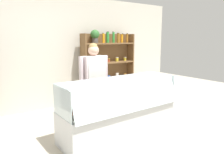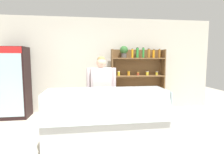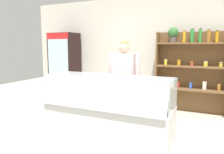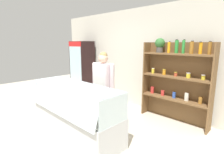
{
  "view_description": "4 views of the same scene",
  "coord_description": "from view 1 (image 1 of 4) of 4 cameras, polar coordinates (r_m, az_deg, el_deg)",
  "views": [
    {
      "loc": [
        -2.25,
        -2.75,
        1.68
      ],
      "look_at": [
        0.28,
        0.75,
        0.91
      ],
      "focal_mm": 35.0,
      "sensor_mm": 36.0,
      "label": 1
    },
    {
      "loc": [
        -0.35,
        -2.85,
        1.55
      ],
      "look_at": [
        0.12,
        0.64,
        1.17
      ],
      "focal_mm": 28.0,
      "sensor_mm": 36.0,
      "label": 2
    },
    {
      "loc": [
        1.49,
        -3.02,
        1.48
      ],
      "look_at": [
        -0.23,
        0.65,
        0.91
      ],
      "focal_mm": 35.0,
      "sensor_mm": 36.0,
      "label": 3
    },
    {
      "loc": [
        2.68,
        -1.7,
        1.77
      ],
      "look_at": [
        0.25,
        0.81,
        1.09
      ],
      "focal_mm": 28.0,
      "sensor_mm": 36.0,
      "label": 4
    }
  ],
  "objects": [
    {
      "name": "ground_plane",
      "position": [
        3.94,
        3.26,
        -15.2
      ],
      "size": [
        12.0,
        12.0,
        0.0
      ],
      "primitive_type": "plane",
      "color": "beige"
    },
    {
      "name": "back_wall",
      "position": [
        5.56,
        -11.94,
        6.49
      ],
      "size": [
        6.8,
        0.1,
        2.7
      ],
      "primitive_type": "cube",
      "color": "beige",
      "rests_on": "ground"
    },
    {
      "name": "shelving_unit",
      "position": [
        5.83,
        -1.36,
        3.93
      ],
      "size": [
        1.53,
        0.29,
        1.89
      ],
      "color": "brown",
      "rests_on": "ground"
    },
    {
      "name": "deli_display_case",
      "position": [
        3.84,
        1.91,
        -10.73
      ],
      "size": [
        2.1,
        0.73,
        1.01
      ],
      "color": "silver",
      "rests_on": "ground"
    },
    {
      "name": "shop_clerk",
      "position": [
        4.28,
        -4.72,
        0.1
      ],
      "size": [
        0.64,
        0.25,
        1.59
      ],
      "color": "#4C4233",
      "rests_on": "ground"
    }
  ]
}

